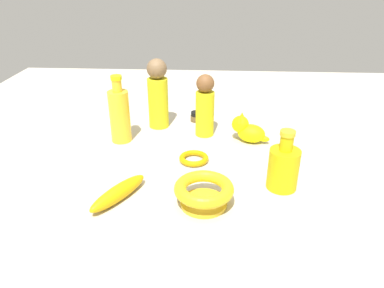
# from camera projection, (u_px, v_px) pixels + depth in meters

# --- Properties ---
(ground) EXTENTS (2.00, 2.00, 0.00)m
(ground) POSITION_uv_depth(u_px,v_px,m) (192.00, 156.00, 1.13)
(ground) COLOR #BCB29E
(person_figure_adult) EXTENTS (0.08, 0.08, 0.22)m
(person_figure_adult) POSITION_uv_depth(u_px,v_px,m) (205.00, 106.00, 1.22)
(person_figure_adult) COLOR yellow
(person_figure_adult) RESTS_ON ground
(person_figure_child) EXTENTS (0.10, 0.10, 0.25)m
(person_figure_child) POSITION_uv_depth(u_px,v_px,m) (158.00, 94.00, 1.28)
(person_figure_child) COLOR gold
(person_figure_child) RESTS_ON ground
(bowl) EXTENTS (0.15, 0.15, 0.06)m
(bowl) POSITION_uv_depth(u_px,v_px,m) (204.00, 191.00, 0.89)
(bowl) COLOR gold
(bowl) RESTS_ON ground
(banana) EXTENTS (0.18, 0.13, 0.04)m
(banana) POSITION_uv_depth(u_px,v_px,m) (118.00, 193.00, 0.91)
(banana) COLOR #D8A20A
(banana) RESTS_ON ground
(nail_polish_jar) EXTENTS (0.04, 0.04, 0.04)m
(nail_polish_jar) POSITION_uv_depth(u_px,v_px,m) (195.00, 117.00, 1.37)
(nail_polish_jar) COLOR brown
(nail_polish_jar) RESTS_ON ground
(bottle_tall) EXTENTS (0.07, 0.07, 0.22)m
(bottle_tall) POSITION_uv_depth(u_px,v_px,m) (120.00, 115.00, 1.19)
(bottle_tall) COLOR yellow
(bottle_tall) RESTS_ON ground
(cat_figurine) EXTENTS (0.09, 0.13, 0.09)m
(cat_figurine) POSITION_uv_depth(u_px,v_px,m) (248.00, 130.00, 1.21)
(cat_figurine) COLOR #F7E80A
(cat_figurine) RESTS_ON ground
(bottle_short) EXTENTS (0.08, 0.08, 0.17)m
(bottle_short) POSITION_uv_depth(u_px,v_px,m) (283.00, 167.00, 0.95)
(bottle_short) COLOR gold
(bottle_short) RESTS_ON ground
(bangle) EXTENTS (0.09, 0.09, 0.02)m
(bangle) POSITION_uv_depth(u_px,v_px,m) (194.00, 158.00, 1.10)
(bangle) COLOR #B58807
(bangle) RESTS_ON ground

